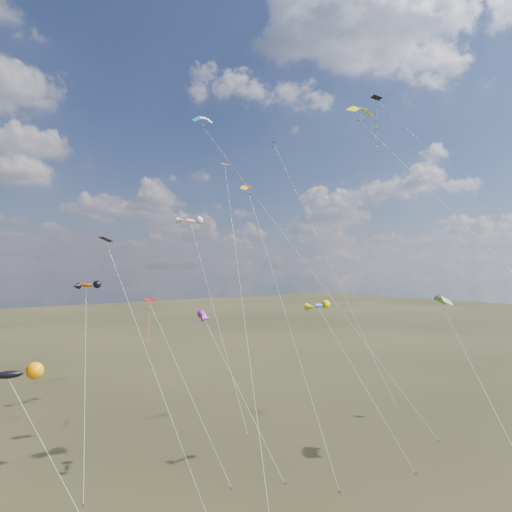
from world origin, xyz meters
TOP-DOWN VIEW (x-y plane):
  - diamond_black_high at (10.17, 7.96)m, footprint 8.28×29.88m
  - diamond_navy_tall at (17.65, 34.37)m, footprint 3.46×21.17m
  - diamond_black_mid at (-14.89, 15.40)m, footprint 4.36×10.92m
  - diamond_red_low at (-10.65, 19.92)m, footprint 3.66×9.86m
  - diamond_orange_center at (-1.04, 20.39)m, footprint 12.82×24.61m
  - parafoil_yellow at (7.37, 10.15)m, footprint 3.08×31.37m
  - parafoil_blue_white at (-0.83, 27.04)m, footprint 17.04×21.87m
  - parafoil_striped at (13.26, 4.83)m, footprint 7.32×12.70m
  - parafoil_tricolor at (0.74, 20.10)m, footprint 3.13×15.53m
  - novelty_black_orange at (-23.83, 11.62)m, footprint 6.25×8.25m
  - novelty_orange_black at (-13.79, 29.27)m, footprint 5.60×15.06m
  - novelty_white_purple at (-7.21, 16.40)m, footprint 4.17×8.67m
  - novelty_redwhite_stripe at (1.72, 34.73)m, footprint 4.29×16.60m
  - novelty_blue_yellow at (2.25, 11.18)m, footprint 5.30×8.29m

SIDE VIEW (x-z plane):
  - novelty_black_orange at x=-23.83m, z-range 5.38..17.32m
  - diamond_red_low at x=-10.65m, z-range 4.84..19.76m
  - novelty_white_purple at x=-7.21m, z-range 6.43..20.24m
  - novelty_blue_yellow at x=2.25m, z-range 6.82..21.49m
  - parafoil_striped at x=13.26m, z-range 7.04..22.57m
  - diamond_black_mid at x=-14.89m, z-range 5.20..25.55m
  - novelty_orange_black at x=-13.79m, z-range 7.66..24.07m
  - diamond_orange_center at x=-1.04m, z-range 5.09..36.16m
  - novelty_redwhite_stripe at x=1.72m, z-range 11.67..36.43m
  - parafoil_tricolor at x=0.74m, z-range 12.81..39.95m
  - diamond_black_high at x=10.17m, z-range 12.60..48.20m
  - diamond_navy_tall at x=17.65m, z-range 13.67..51.49m
  - parafoil_yellow at x=7.37m, z-range 16.49..51.20m
  - parafoil_blue_white at x=-0.83m, z-range 17.28..53.60m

